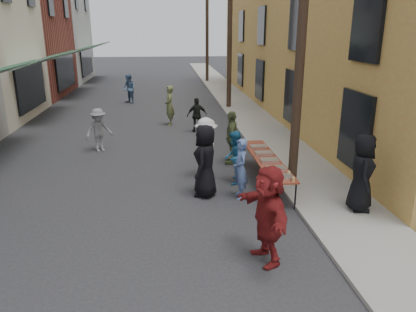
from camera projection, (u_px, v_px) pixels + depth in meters
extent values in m
plane|color=#28282B|center=(135.00, 246.00, 8.50)|extent=(120.00, 120.00, 0.00)
cube|color=gray|center=(241.00, 107.00, 23.21)|extent=(2.20, 60.00, 0.10)
cube|color=gray|center=(34.00, 27.00, 33.65)|extent=(8.00, 8.00, 9.00)
cube|color=#BE8144|center=(360.00, 16.00, 21.37)|extent=(10.00, 28.00, 10.00)
cylinder|color=#2D2116|center=(302.00, 23.00, 10.42)|extent=(0.26, 0.26, 9.00)
cylinder|color=#2D2116|center=(230.00, 26.00, 21.80)|extent=(0.26, 0.26, 9.00)
cylinder|color=#2D2116|center=(207.00, 26.00, 33.18)|extent=(0.26, 0.26, 9.00)
cube|color=maroon|center=(267.00, 159.00, 11.78)|extent=(0.70, 4.00, 0.04)
cylinder|color=black|center=(273.00, 197.00, 10.09)|extent=(0.04, 0.04, 0.71)
cylinder|color=black|center=(295.00, 196.00, 10.14)|extent=(0.04, 0.04, 0.71)
cylinder|color=black|center=(244.00, 153.00, 13.65)|extent=(0.04, 0.04, 0.71)
cylinder|color=black|center=(261.00, 152.00, 13.71)|extent=(0.04, 0.04, 0.71)
cube|color=maroon|center=(283.00, 177.00, 10.20)|extent=(0.50, 0.33, 0.08)
cube|color=#B2B2B7|center=(276.00, 168.00, 10.82)|extent=(0.50, 0.33, 0.08)
cube|color=tan|center=(269.00, 160.00, 11.48)|extent=(0.50, 0.33, 0.08)
cube|color=#B2B2B7|center=(263.00, 153.00, 12.15)|extent=(0.50, 0.33, 0.08)
cube|color=tan|center=(258.00, 147.00, 12.81)|extent=(0.50, 0.33, 0.08)
cylinder|color=#A57F26|center=(277.00, 182.00, 9.90)|extent=(0.07, 0.07, 0.08)
cylinder|color=#A57F26|center=(276.00, 180.00, 9.99)|extent=(0.07, 0.07, 0.08)
cylinder|color=#A57F26|center=(275.00, 179.00, 10.08)|extent=(0.07, 0.07, 0.08)
cylinder|color=tan|center=(293.00, 179.00, 9.98)|extent=(0.08, 0.08, 0.12)
imported|color=black|center=(205.00, 161.00, 10.82)|extent=(0.92, 1.12, 1.97)
imported|color=#576FA8|center=(240.00, 169.00, 10.73)|extent=(0.45, 0.63, 1.63)
imported|color=teal|center=(234.00, 158.00, 11.74)|extent=(0.80, 0.91, 1.57)
imported|color=silver|center=(206.00, 149.00, 12.09)|extent=(0.79, 1.26, 1.87)
imported|color=#5B6A3D|center=(232.00, 138.00, 13.47)|extent=(0.64, 1.12, 1.79)
imported|color=maroon|center=(268.00, 215.00, 7.71)|extent=(0.94, 1.90, 1.96)
imported|color=black|center=(362.00, 173.00, 9.73)|extent=(0.87, 1.07, 1.91)
imported|color=slate|center=(99.00, 130.00, 14.86)|extent=(1.19, 1.07, 1.60)
imported|color=black|center=(197.00, 115.00, 17.65)|extent=(0.94, 0.52, 1.51)
imported|color=#626C3E|center=(169.00, 106.00, 18.87)|extent=(0.46, 0.69, 1.85)
imported|color=#4B6A92|center=(129.00, 89.00, 24.41)|extent=(1.06, 1.08, 1.75)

